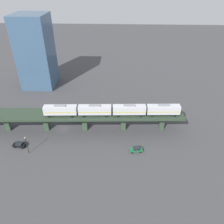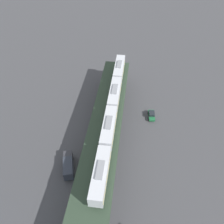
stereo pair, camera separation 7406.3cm
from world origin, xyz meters
TOP-DOWN VIEW (x-y plane):
  - ground_plane at (0.00, 0.00)m, footprint 400.00×400.00m
  - elevated_viaduct at (0.01, -0.17)m, footprint 13.37×92.32m
  - subway_train at (-0.37, -19.13)m, footprint 5.52×49.88m
  - street_car_green at (-11.37, -27.96)m, footprint 2.38×4.59m
  - street_car_black at (-10.80, 13.34)m, footprint 2.39×4.60m
  - delivery_truck at (8.35, -5.73)m, footprint 4.51×7.54m
  - street_lamp at (-13.72, 8.90)m, footprint 0.44×0.44m
  - office_tower at (39.37, 21.23)m, footprint 16.00×16.00m

SIDE VIEW (x-z plane):
  - ground_plane at x=0.00m, z-range 0.00..0.00m
  - street_car_green at x=-11.37m, z-range -0.01..1.88m
  - street_car_black at x=-10.80m, z-range -0.01..1.88m
  - delivery_truck at x=8.35m, z-range 0.16..3.36m
  - street_lamp at x=-13.72m, z-range 0.64..7.58m
  - elevated_viaduct at x=0.01m, z-range 2.68..10.14m
  - subway_train at x=-0.37m, z-range 7.77..12.22m
  - office_tower at x=39.37m, z-range 0.00..36.00m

